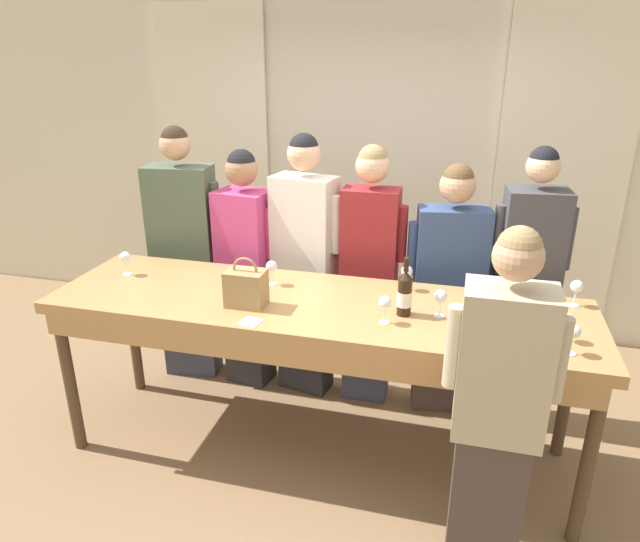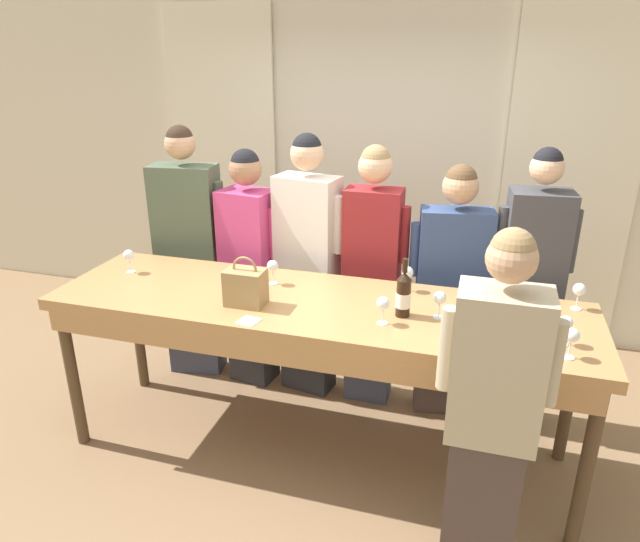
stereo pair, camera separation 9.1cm
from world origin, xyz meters
The scene contains 23 objects.
ground_plane centered at (0.00, 0.00, 0.00)m, with size 18.00×18.00×0.00m, color #846647.
wall_back centered at (0.00, 2.00, 1.40)m, with size 12.00×0.06×2.80m.
curtain_panel_left centered at (-1.45, 1.93, 1.34)m, with size 0.98×0.03×2.69m.
curtain_panel_right centered at (1.45, 1.93, 1.34)m, with size 0.98×0.03×2.69m.
tasting_bar centered at (0.00, -0.02, 0.92)m, with size 3.02×0.84×1.01m.
wine_bottle centered at (0.49, -0.04, 1.13)m, with size 0.08×0.08×0.32m.
handbag centered at (-0.36, -0.15, 1.11)m, with size 0.21×0.15×0.28m.
wine_glass_front_left centered at (0.41, -0.17, 1.12)m, with size 0.07×0.07×0.15m.
wine_glass_front_mid centered at (1.27, -0.14, 1.12)m, with size 0.07×0.07×0.15m.
wine_glass_front_right centered at (1.28, -0.27, 1.12)m, with size 0.07×0.07×0.15m.
wine_glass_center_left centered at (-0.32, 0.17, 1.12)m, with size 0.07×0.07×0.15m.
wine_glass_center_mid centered at (0.46, 0.29, 1.12)m, with size 0.07×0.07×0.15m.
wine_glass_center_right centered at (1.38, 0.31, 1.12)m, with size 0.07×0.07×0.15m.
wine_glass_back_left centered at (0.68, -0.02, 1.12)m, with size 0.07×0.07×0.15m.
wine_glass_back_mid centered at (-1.25, 0.09, 1.12)m, with size 0.07×0.07×0.15m.
napkin centered at (-0.26, -0.34, 1.01)m, with size 0.12×0.12×0.00m.
guest_olive_jacket centered at (-1.16, 0.68, 0.95)m, with size 0.57×0.30×1.85m.
guest_pink_top centered at (-0.69, 0.68, 0.89)m, with size 0.48×0.32×1.72m.
guest_cream_sweater centered at (-0.26, 0.68, 0.95)m, with size 0.53×0.31×1.83m.
guest_striped_shirt centered at (0.18, 0.68, 0.94)m, with size 0.47×0.23×1.78m.
guest_navy_coat centered at (0.70, 0.68, 0.88)m, with size 0.56×0.28×1.69m.
guest_beige_cap centered at (1.16, 0.68, 0.93)m, with size 0.47×0.30×1.81m.
host_pouring centered at (0.96, -0.69, 0.89)m, with size 0.47×0.24×1.72m.
Camera 1 is at (0.76, -2.79, 2.32)m, focal length 32.00 mm.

